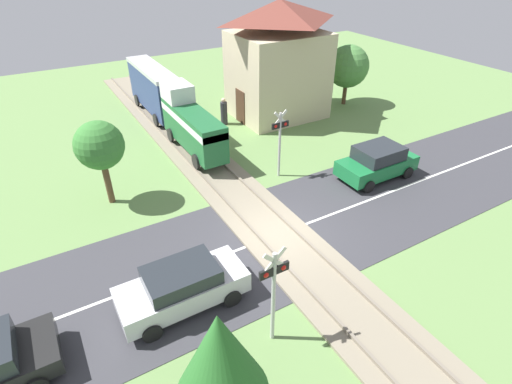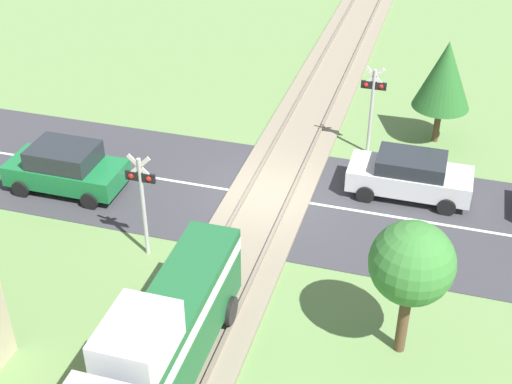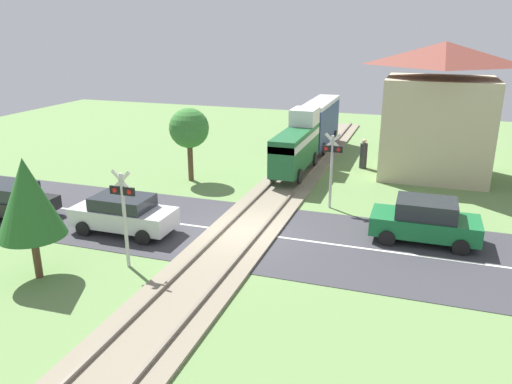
{
  "view_description": "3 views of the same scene",
  "coord_description": "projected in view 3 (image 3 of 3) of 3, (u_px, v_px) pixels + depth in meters",
  "views": [
    {
      "loc": [
        -6.97,
        -10.34,
        10.08
      ],
      "look_at": [
        0.0,
        1.59,
        1.2
      ],
      "focal_mm": 28.0,
      "sensor_mm": 36.0,
      "label": 1
    },
    {
      "loc": [
        -5.22,
        19.31,
        13.33
      ],
      "look_at": [
        0.0,
        1.59,
        1.2
      ],
      "focal_mm": 50.0,
      "sensor_mm": 36.0,
      "label": 2
    },
    {
      "loc": [
        6.29,
        -17.07,
        7.75
      ],
      "look_at": [
        0.0,
        1.59,
        1.2
      ],
      "focal_mm": 35.0,
      "sensor_mm": 36.0,
      "label": 3
    }
  ],
  "objects": [
    {
      "name": "car_near_crossing",
      "position": [
        124.0,
        213.0,
        19.5
      ],
      "size": [
        4.06,
        1.83,
        1.52
      ],
      "color": "silver",
      "rests_on": "ground_plane"
    },
    {
      "name": "tree_roadside_hedge",
      "position": [
        189.0,
        129.0,
        25.57
      ],
      "size": [
        2.05,
        2.05,
        3.83
      ],
      "color": "brown",
      "rests_on": "ground_plane"
    },
    {
      "name": "crossing_signal_east_approach",
      "position": [
        332.0,
        161.0,
        21.76
      ],
      "size": [
        0.9,
        0.18,
        3.41
      ],
      "color": "#B7B7B7",
      "rests_on": "ground_plane"
    },
    {
      "name": "ground_plane",
      "position": [
        243.0,
        233.0,
        19.7
      ],
      "size": [
        60.0,
        60.0,
        0.0
      ],
      "primitive_type": "plane",
      "color": "#66894C"
    },
    {
      "name": "pedestrian_by_station",
      "position": [
        363.0,
        155.0,
        28.49
      ],
      "size": [
        0.42,
        0.42,
        1.7
      ],
      "color": "#333338",
      "rests_on": "ground_plane"
    },
    {
      "name": "station_building",
      "position": [
        438.0,
        113.0,
        26.24
      ],
      "size": [
        5.88,
        4.91,
        7.04
      ],
      "color": "#C6B793",
      "rests_on": "ground_plane"
    },
    {
      "name": "road_surface",
      "position": [
        243.0,
        233.0,
        19.69
      ],
      "size": [
        48.0,
        6.4,
        0.02
      ],
      "color": "#38383D",
      "rests_on": "ground_plane"
    },
    {
      "name": "tree_beyond_track",
      "position": [
        28.0,
        198.0,
        15.38
      ],
      "size": [
        2.11,
        2.11,
        4.0
      ],
      "color": "brown",
      "rests_on": "ground_plane"
    },
    {
      "name": "car_far_side",
      "position": [
        425.0,
        220.0,
        18.68
      ],
      "size": [
        3.94,
        1.96,
        1.65
      ],
      "color": "#197038",
      "rests_on": "ground_plane"
    },
    {
      "name": "track_bed",
      "position": [
        243.0,
        231.0,
        19.68
      ],
      "size": [
        2.8,
        48.0,
        0.24
      ],
      "color": "gray",
      "rests_on": "ground_plane"
    },
    {
      "name": "train",
      "position": [
        310.0,
        131.0,
        29.57
      ],
      "size": [
        1.58,
        12.36,
        3.18
      ],
      "color": "#1E6033",
      "rests_on": "track_bed"
    },
    {
      "name": "car_behind_queue",
      "position": [
        6.0,
        199.0,
        21.26
      ],
      "size": [
        4.18,
        1.98,
        1.45
      ],
      "color": "black",
      "rests_on": "ground_plane"
    },
    {
      "name": "crossing_signal_west_approach",
      "position": [
        124.0,
        206.0,
        16.27
      ],
      "size": [
        0.9,
        0.18,
        3.41
      ],
      "color": "#B7B7B7",
      "rests_on": "ground_plane"
    }
  ]
}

